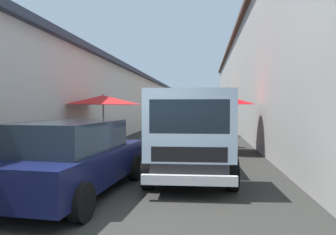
{
  "coord_description": "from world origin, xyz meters",
  "views": [
    {
      "loc": [
        -3.85,
        -1.3,
        1.74
      ],
      "look_at": [
        12.89,
        0.77,
        1.13
      ],
      "focal_mm": 32.63,
      "sensor_mm": 36.0,
      "label": 1
    }
  ],
  "objects_px": {
    "delivery_truck": "(190,137)",
    "fruit_stall_far_left": "(226,110)",
    "hatchback_car": "(72,157)",
    "parked_scooter": "(216,133)",
    "fruit_stall_near_right": "(103,105)",
    "vendor_by_crates": "(227,122)",
    "plastic_stool": "(220,134)",
    "fruit_stall_far_right": "(206,107)",
    "vendor_in_shade": "(224,124)"
  },
  "relations": [
    {
      "from": "fruit_stall_near_right",
      "to": "vendor_in_shade",
      "type": "relative_size",
      "value": 1.62
    },
    {
      "from": "fruit_stall_far_right",
      "to": "vendor_in_shade",
      "type": "xyz_separation_m",
      "value": [
        -9.58,
        -0.74,
        -0.71
      ]
    },
    {
      "from": "fruit_stall_far_left",
      "to": "delivery_truck",
      "type": "xyz_separation_m",
      "value": [
        -4.6,
        1.09,
        -0.57
      ]
    },
    {
      "from": "fruit_stall_near_right",
      "to": "fruit_stall_far_left",
      "type": "bearing_deg",
      "value": -76.54
    },
    {
      "from": "fruit_stall_far_left",
      "to": "hatchback_car",
      "type": "bearing_deg",
      "value": 150.55
    },
    {
      "from": "vendor_by_crates",
      "to": "delivery_truck",
      "type": "bearing_deg",
      "value": 171.63
    },
    {
      "from": "plastic_stool",
      "to": "fruit_stall_far_right",
      "type": "bearing_deg",
      "value": 5.47
    },
    {
      "from": "delivery_truck",
      "to": "vendor_in_shade",
      "type": "bearing_deg",
      "value": -10.55
    },
    {
      "from": "fruit_stall_far_left",
      "to": "fruit_stall_far_right",
      "type": "height_order",
      "value": "fruit_stall_far_left"
    },
    {
      "from": "fruit_stall_far_left",
      "to": "fruit_stall_near_right",
      "type": "distance_m",
      "value": 4.53
    },
    {
      "from": "parked_scooter",
      "to": "hatchback_car",
      "type": "bearing_deg",
      "value": 161.89
    },
    {
      "from": "vendor_by_crates",
      "to": "parked_scooter",
      "type": "height_order",
      "value": "vendor_by_crates"
    },
    {
      "from": "hatchback_car",
      "to": "parked_scooter",
      "type": "relative_size",
      "value": 2.44
    },
    {
      "from": "parked_scooter",
      "to": "fruit_stall_far_right",
      "type": "bearing_deg",
      "value": 3.63
    },
    {
      "from": "vendor_in_shade",
      "to": "delivery_truck",
      "type": "bearing_deg",
      "value": 169.45
    },
    {
      "from": "fruit_stall_near_right",
      "to": "vendor_by_crates",
      "type": "height_order",
      "value": "fruit_stall_near_right"
    },
    {
      "from": "vendor_by_crates",
      "to": "vendor_in_shade",
      "type": "xyz_separation_m",
      "value": [
        -4.68,
        0.45,
        0.11
      ]
    },
    {
      "from": "hatchback_car",
      "to": "vendor_by_crates",
      "type": "bearing_deg",
      "value": -17.56
    },
    {
      "from": "fruit_stall_far_left",
      "to": "fruit_stall_near_right",
      "type": "height_order",
      "value": "fruit_stall_near_right"
    },
    {
      "from": "vendor_by_crates",
      "to": "parked_scooter",
      "type": "relative_size",
      "value": 0.93
    },
    {
      "from": "fruit_stall_near_right",
      "to": "hatchback_car",
      "type": "bearing_deg",
      "value": -167.75
    },
    {
      "from": "fruit_stall_far_right",
      "to": "delivery_truck",
      "type": "xyz_separation_m",
      "value": [
        -15.7,
        0.4,
        -0.65
      ]
    },
    {
      "from": "fruit_stall_far_right",
      "to": "hatchback_car",
      "type": "xyz_separation_m",
      "value": [
        -17.02,
        2.65,
        -0.95
      ]
    },
    {
      "from": "fruit_stall_far_left",
      "to": "plastic_stool",
      "type": "bearing_deg",
      "value": 0.36
    },
    {
      "from": "fruit_stall_far_left",
      "to": "parked_scooter",
      "type": "bearing_deg",
      "value": 3.51
    },
    {
      "from": "fruit_stall_near_right",
      "to": "vendor_by_crates",
      "type": "distance_m",
      "value": 8.8
    },
    {
      "from": "vendor_by_crates",
      "to": "plastic_stool",
      "type": "relative_size",
      "value": 3.51
    },
    {
      "from": "vendor_by_crates",
      "to": "fruit_stall_near_right",
      "type": "bearing_deg",
      "value": 145.99
    },
    {
      "from": "fruit_stall_far_left",
      "to": "delivery_truck",
      "type": "relative_size",
      "value": 0.44
    },
    {
      "from": "hatchback_car",
      "to": "vendor_in_shade",
      "type": "distance_m",
      "value": 8.18
    },
    {
      "from": "fruit_stall_far_right",
      "to": "delivery_truck",
      "type": "relative_size",
      "value": 0.57
    },
    {
      "from": "fruit_stall_far_right",
      "to": "delivery_truck",
      "type": "distance_m",
      "value": 15.71
    },
    {
      "from": "fruit_stall_far_right",
      "to": "hatchback_car",
      "type": "relative_size",
      "value": 0.71
    },
    {
      "from": "hatchback_car",
      "to": "plastic_stool",
      "type": "height_order",
      "value": "hatchback_car"
    },
    {
      "from": "fruit_stall_far_left",
      "to": "vendor_by_crates",
      "type": "distance_m",
      "value": 6.27
    },
    {
      "from": "hatchback_car",
      "to": "parked_scooter",
      "type": "bearing_deg",
      "value": -18.11
    },
    {
      "from": "fruit_stall_near_right",
      "to": "fruit_stall_far_right",
      "type": "relative_size",
      "value": 0.95
    },
    {
      "from": "fruit_stall_far_left",
      "to": "vendor_by_crates",
      "type": "relative_size",
      "value": 1.45
    },
    {
      "from": "fruit_stall_near_right",
      "to": "vendor_in_shade",
      "type": "height_order",
      "value": "fruit_stall_near_right"
    },
    {
      "from": "hatchback_car",
      "to": "vendor_in_shade",
      "type": "xyz_separation_m",
      "value": [
        7.44,
        -3.39,
        0.24
      ]
    },
    {
      "from": "delivery_truck",
      "to": "vendor_in_shade",
      "type": "distance_m",
      "value": 6.22
    },
    {
      "from": "hatchback_car",
      "to": "parked_scooter",
      "type": "xyz_separation_m",
      "value": [
        9.55,
        -3.12,
        -0.29
      ]
    },
    {
      "from": "parked_scooter",
      "to": "plastic_stool",
      "type": "distance_m",
      "value": 0.52
    },
    {
      "from": "vendor_in_shade",
      "to": "parked_scooter",
      "type": "distance_m",
      "value": 2.19
    },
    {
      "from": "parked_scooter",
      "to": "fruit_stall_near_right",
      "type": "bearing_deg",
      "value": 138.22
    },
    {
      "from": "vendor_by_crates",
      "to": "vendor_in_shade",
      "type": "height_order",
      "value": "vendor_in_shade"
    },
    {
      "from": "fruit_stall_near_right",
      "to": "vendor_by_crates",
      "type": "relative_size",
      "value": 1.79
    },
    {
      "from": "fruit_stall_far_right",
      "to": "parked_scooter",
      "type": "bearing_deg",
      "value": -176.37
    },
    {
      "from": "delivery_truck",
      "to": "fruit_stall_far_left",
      "type": "bearing_deg",
      "value": -13.39
    },
    {
      "from": "hatchback_car",
      "to": "delivery_truck",
      "type": "distance_m",
      "value": 2.63
    }
  ]
}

